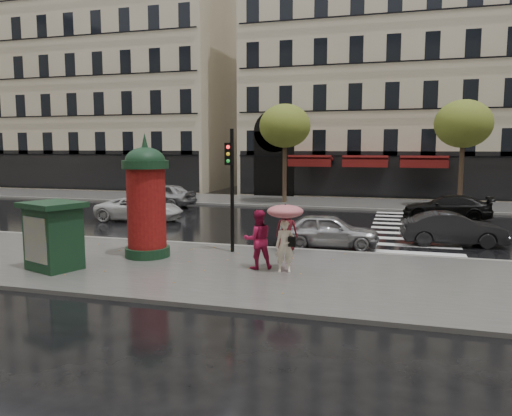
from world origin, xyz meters
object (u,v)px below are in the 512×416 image
(car_black, at_px, (447,208))
(car_far_silver, at_px, (161,195))
(man_burgundy, at_px, (287,230))
(newsstand, at_px, (54,235))
(car_white, at_px, (140,209))
(car_darkgrey, at_px, (453,229))
(woman_red, at_px, (258,239))
(car_silver, at_px, (328,230))
(morris_column, at_px, (146,198))
(woman_umbrella, at_px, (285,226))
(traffic_light, at_px, (231,178))

(car_black, relative_size, car_far_silver, 1.00)
(man_burgundy, height_order, newsstand, newsstand)
(newsstand, relative_size, car_white, 0.47)
(car_black, bearing_deg, car_darkgrey, -1.38)
(woman_red, distance_m, car_silver, 4.71)
(man_burgundy, bearing_deg, woman_red, 76.84)
(newsstand, bearing_deg, car_far_silver, 105.85)
(morris_column, xyz_separation_m, car_white, (-4.77, 8.05, -1.49))
(man_burgundy, relative_size, newsstand, 0.76)
(car_silver, bearing_deg, newsstand, 124.38)
(woman_umbrella, xyz_separation_m, woman_red, (-0.88, 0.16, -0.46))
(traffic_light, distance_m, car_darkgrey, 9.02)
(woman_umbrella, height_order, car_darkgrey, woman_umbrella)
(car_white, xyz_separation_m, car_far_silver, (-1.69, 5.78, 0.14))
(woman_umbrella, height_order, car_black, woman_umbrella)
(woman_red, distance_m, car_black, 14.91)
(traffic_light, relative_size, car_far_silver, 0.97)
(woman_red, relative_size, traffic_light, 0.42)
(newsstand, xyz_separation_m, car_far_silver, (-4.60, 16.22, -0.42))
(morris_column, bearing_deg, car_black, 50.33)
(car_darkgrey, xyz_separation_m, car_white, (-15.01, 2.45, -0.02))
(car_black, bearing_deg, newsstand, -37.83)
(morris_column, height_order, car_silver, morris_column)
(man_burgundy, bearing_deg, car_far_silver, -54.08)
(traffic_light, relative_size, car_white, 0.96)
(car_white, bearing_deg, car_black, -77.34)
(morris_column, xyz_separation_m, car_far_silver, (-6.46, 13.83, -1.36))
(newsstand, bearing_deg, traffic_light, 41.15)
(woman_umbrella, xyz_separation_m, car_silver, (0.65, 4.60, -0.84))
(newsstand, distance_m, car_white, 10.86)
(woman_red, relative_size, man_burgundy, 1.14)
(car_silver, height_order, car_black, car_silver)
(man_burgundy, distance_m, car_far_silver, 16.02)
(car_black, height_order, car_far_silver, car_far_silver)
(newsstand, relative_size, car_silver, 0.55)
(car_darkgrey, distance_m, car_white, 15.21)
(woman_umbrella, relative_size, newsstand, 0.99)
(morris_column, bearing_deg, traffic_light, 29.54)
(car_silver, xyz_separation_m, car_far_silver, (-12.08, 10.00, 0.11))
(newsstand, height_order, car_darkgrey, newsstand)
(woman_red, xyz_separation_m, traffic_light, (-1.55, 2.04, 1.72))
(woman_red, height_order, car_black, woman_red)
(woman_red, bearing_deg, traffic_light, -80.90)
(woman_red, bearing_deg, car_darkgrey, -162.95)
(woman_umbrella, relative_size, traffic_light, 0.48)
(man_burgundy, distance_m, traffic_light, 2.67)
(woman_red, height_order, car_silver, woman_red)
(morris_column, height_order, newsstand, morris_column)
(car_darkgrey, bearing_deg, man_burgundy, 114.83)
(traffic_light, height_order, car_silver, traffic_light)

